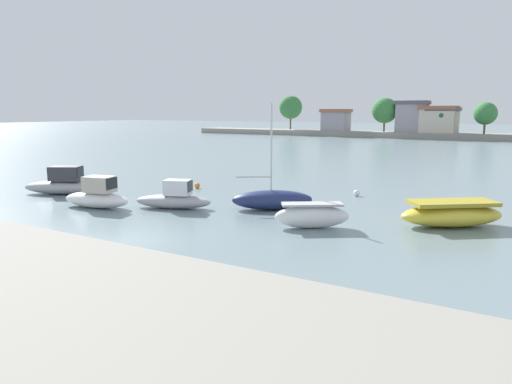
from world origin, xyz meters
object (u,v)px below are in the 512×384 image
Objects in this scene: moored_boat_0 at (64,184)px; mooring_buoy_1 at (197,185)px; moored_boat_2 at (174,199)px; mooring_buoy_2 at (357,193)px; moored_boat_3 at (272,199)px; moored_boat_5 at (452,214)px; moored_boat_1 at (97,196)px; mooring_buoy_0 at (175,192)px; moored_boat_4 at (312,216)px.

moored_boat_0 is 13.49× the size of mooring_buoy_1.
moored_boat_2 is 6.96m from mooring_buoy_1.
moored_boat_2 reaches higher than mooring_buoy_1.
mooring_buoy_2 is at bearing 29.74° from moored_boat_2.
mooring_buoy_2 is (2.60, 6.34, -0.35)m from moored_boat_3.
moored_boat_5 is 8.42m from mooring_buoy_2.
mooring_buoy_2 is at bearing 33.64° from moored_boat_3.
moored_boat_1 is 9.67m from moored_boat_3.
moored_boat_5 is (9.01, 0.89, 0.03)m from moored_boat_3.
mooring_buoy_1 is 10.89m from mooring_buoy_2.
moored_boat_0 is 19.22× the size of mooring_buoy_0.
moored_boat_2 is at bearing -49.86° from mooring_buoy_0.
moored_boat_3 is (8.54, 4.53, -0.10)m from moored_boat_1.
mooring_buoy_1 is at bearing 94.26° from mooring_buoy_0.
moored_boat_4 is at bearing -83.90° from mooring_buoy_2.
moored_boat_3 is at bearing 16.09° from moored_boat_1.
moored_boat_3 is (13.91, 2.57, -0.10)m from moored_boat_0.
mooring_buoy_2 is at bearing 0.38° from moored_boat_0.
mooring_buoy_2 is (10.56, 2.67, 0.00)m from mooring_buoy_1.
mooring_buoy_1 is at bearing 121.19° from moored_boat_3.
moored_boat_1 reaches higher than mooring_buoy_2.
moored_boat_5 reaches higher than mooring_buoy_2.
moored_boat_5 is at bearing -19.38° from moored_boat_0.
moored_boat_5 is at bearing -28.41° from moored_boat_3.
mooring_buoy_0 is (6.15, 3.62, -0.51)m from moored_boat_0.
moored_boat_2 is (3.77, 2.03, -0.10)m from moored_boat_1.
moored_boat_2 is (9.14, 0.07, -0.10)m from moored_boat_0.
moored_boat_1 is (5.37, -1.96, 0.00)m from moored_boat_0.
moored_boat_2 is at bearing 16.42° from moored_boat_1.
moored_boat_2 is at bearing 144.95° from moored_boat_4.
mooring_buoy_0 is (0.78, 5.58, -0.51)m from moored_boat_1.
moored_boat_2 reaches higher than mooring_buoy_2.
moored_boat_5 reaches higher than mooring_buoy_0.
moored_boat_1 is at bearing -48.04° from moored_boat_0.
moored_boat_2 is at bearing 156.90° from moored_boat_5.
mooring_buoy_2 reaches higher than mooring_buoy_0.
moored_boat_5 is 12.79× the size of mooring_buoy_2.
moored_boat_1 is 18.38m from moored_boat_5.
mooring_buoy_0 is at bearing 2.51° from moored_boat_0.
moored_boat_3 reaches higher than moored_boat_0.
moored_boat_3 is at bearing -17.50° from moored_boat_0.
mooring_buoy_2 is (10.36, 5.29, 0.06)m from mooring_buoy_0.
moored_boat_0 is 1.04× the size of moored_boat_5.
mooring_buoy_1 is (-7.96, 3.67, -0.36)m from moored_boat_3.
moored_boat_0 reaches higher than moored_boat_4.
mooring_buoy_1 reaches higher than mooring_buoy_0.
mooring_buoy_2 is at bearing 62.59° from moored_boat_4.
moored_boat_0 is 23.19m from moored_boat_5.
moored_boat_1 is at bearing 173.88° from moored_boat_3.
moored_boat_5 is at bearing -40.33° from mooring_buoy_2.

